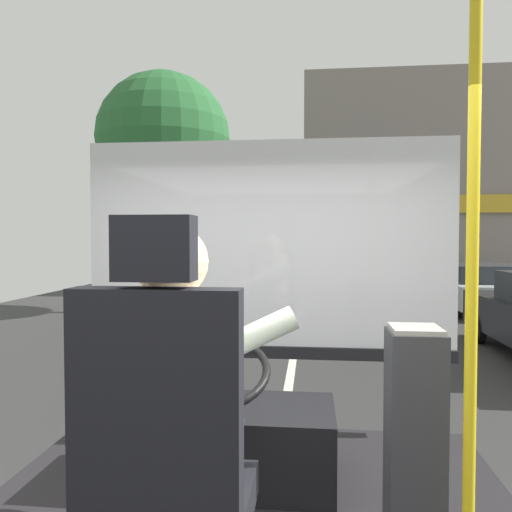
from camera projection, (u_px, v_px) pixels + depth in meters
ground at (297, 332)px, 10.64m from camera, size 18.00×44.00×0.06m
driver_seat at (167, 473)px, 1.51m from camera, size 0.48×0.48×1.35m
bus_driver at (177, 390)px, 1.62m from camera, size 0.78×0.61×0.84m
steering_console at (230, 440)px, 2.67m from camera, size 1.10×0.97×0.82m
handrail_pole at (472, 289)px, 1.82m from camera, size 0.04×0.04×2.21m
fare_box at (414, 435)px, 2.14m from camera, size 0.22×0.24×0.92m
windshield_panel at (268, 273)px, 3.44m from camera, size 2.50×0.08×1.48m
street_tree at (164, 140)px, 13.29m from camera, size 3.51×3.51×6.28m
shop_building at (476, 187)px, 19.17m from camera, size 12.92×4.68×7.76m
parked_car_silver at (478, 287)px, 13.52m from camera, size 2.03×4.14×1.26m
parked_car_green at (425, 275)px, 18.29m from camera, size 1.91×3.89×1.20m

